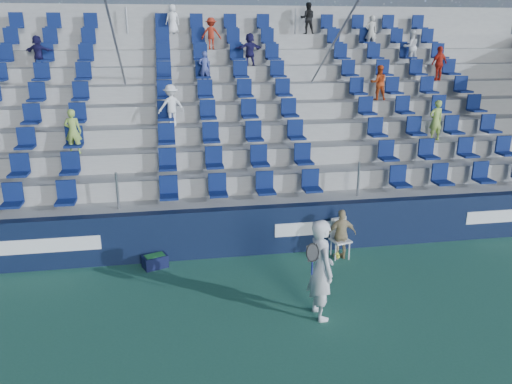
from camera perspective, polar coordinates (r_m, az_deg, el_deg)
ground at (r=9.73m, az=1.67°, el=-14.66°), size 70.00×70.00×0.00m
sponsor_wall at (r=12.23m, az=-1.19°, el=-4.48°), size 24.00×0.32×1.20m
grandstand at (r=16.67m, az=-3.85°, el=6.96°), size 24.00×8.17×6.63m
tennis_player at (r=9.52m, az=7.43°, el=-8.75°), size 0.69×0.77×1.97m
line_judge_chair at (r=12.30m, az=9.50°, el=-4.84°), size 0.51×0.53×0.97m
line_judge at (r=12.14m, az=9.74°, el=-4.79°), size 0.73×0.32×1.24m
ball_bin at (r=11.93m, az=-11.47°, el=-7.70°), size 0.64×0.53×0.31m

